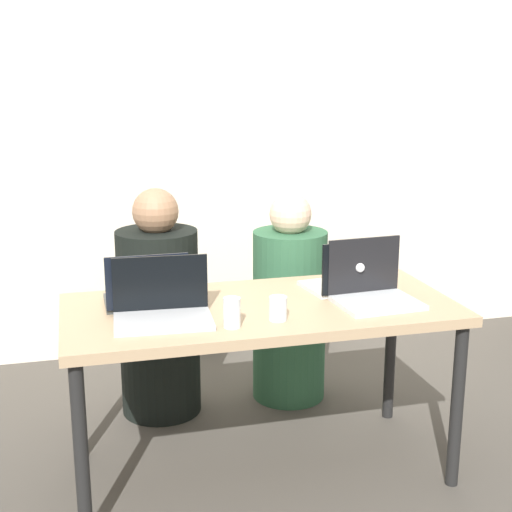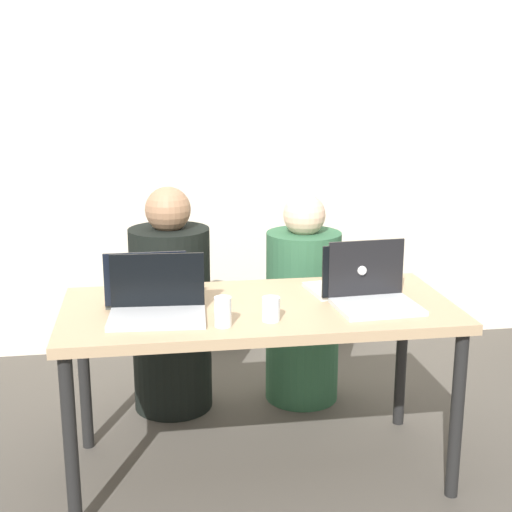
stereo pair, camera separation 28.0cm
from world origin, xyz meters
name	(u,v)px [view 1 (the left image)]	position (x,y,z in m)	size (l,w,h in m)	color
ground_plane	(260,469)	(0.00, 0.00, 0.00)	(12.00, 12.00, 0.00)	#47423C
back_wall	(194,154)	(0.00, 1.48, 1.15)	(4.50, 0.10, 2.30)	beige
desk	(261,322)	(0.00, 0.00, 0.65)	(1.52, 0.70, 0.72)	tan
person_on_left	(159,315)	(-0.32, 0.65, 0.48)	(0.47, 0.47, 1.09)	black
person_on_right	(289,309)	(0.32, 0.65, 0.46)	(0.44, 0.44, 1.04)	#2D5A3C
laptop_back_left	(146,294)	(-0.43, 0.10, 0.76)	(0.31, 0.26, 0.22)	#373B3A
laptop_front_left	(162,308)	(-0.39, -0.08, 0.76)	(0.37, 0.27, 0.22)	#B4B7B9
laptop_back_right	(348,279)	(0.40, 0.09, 0.76)	(0.35, 0.28, 0.23)	silver
laptop_front_right	(372,289)	(0.44, -0.07, 0.77)	(0.33, 0.29, 0.24)	silver
water_glass_left	(232,315)	(-0.16, -0.22, 0.76)	(0.06, 0.06, 0.11)	white
water_glass_center	(278,310)	(0.02, -0.19, 0.75)	(0.07, 0.07, 0.09)	silver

